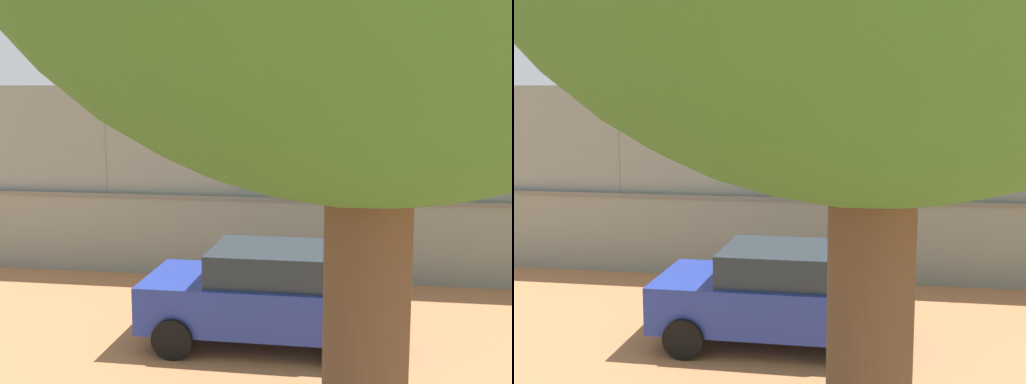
% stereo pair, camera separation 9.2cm
% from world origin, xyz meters
% --- Properties ---
extents(ground_plane, '(260.00, 260.00, 0.00)m').
position_xyz_m(ground_plane, '(0.00, 0.00, 0.00)').
color(ground_plane, '#B27247').
extents(perimeter_wall, '(24.64, 0.58, 1.77)m').
position_xyz_m(perimeter_wall, '(0.47, 10.64, 0.89)').
color(perimeter_wall, gray).
rests_on(perimeter_wall, ground_plane).
extents(fence_panel_on_wall, '(24.22, 0.22, 2.34)m').
position_xyz_m(fence_panel_on_wall, '(0.47, 10.64, 2.94)').
color(fence_panel_on_wall, gray).
rests_on(fence_panel_on_wall, perimeter_wall).
extents(player_foreground_swinging, '(1.18, 0.76, 1.70)m').
position_xyz_m(player_foreground_swinging, '(3.42, 8.35, 1.01)').
color(player_foreground_swinging, navy).
rests_on(player_foreground_swinging, ground_plane).
extents(player_crossing_court, '(0.65, 0.93, 1.53)m').
position_xyz_m(player_crossing_court, '(-1.56, 0.33, 0.89)').
color(player_crossing_court, '#591919').
rests_on(player_crossing_court, ground_plane).
extents(sports_ball, '(0.11, 0.11, 0.11)m').
position_xyz_m(sports_ball, '(4.43, 10.25, 0.06)').
color(sports_ball, orange).
rests_on(sports_ball, ground_plane).
extents(spare_ball_by_wall, '(0.15, 0.15, 0.15)m').
position_xyz_m(spare_ball_by_wall, '(1.28, 8.90, 0.08)').
color(spare_ball_by_wall, white).
rests_on(spare_ball_by_wall, ground_plane).
extents(parked_car_blue, '(3.92, 2.04, 1.55)m').
position_xyz_m(parked_car_blue, '(-0.78, 14.44, 0.81)').
color(parked_car_blue, '#23389E').
rests_on(parked_car_blue, ground_plane).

